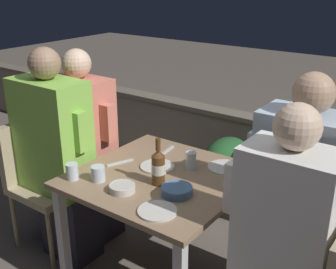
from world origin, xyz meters
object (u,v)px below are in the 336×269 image
chair_left_near (40,171)px  beer_bottle (158,167)px  person_green_blouse (58,157)px  chair_left_far (68,156)px  person_white_polo (276,245)px  chair_right_far (328,245)px  person_blue_shirt (293,206)px  person_coral_top (86,146)px

chair_left_near → beer_bottle: 0.99m
person_green_blouse → chair_left_far: (-0.23, 0.27, -0.15)m
person_white_polo → chair_left_near: bearing=179.4°
chair_left_near → person_green_blouse: size_ratio=0.64×
person_green_blouse → chair_left_near: bearing=180.0°
chair_left_near → chair_right_far: same height
person_green_blouse → chair_left_far: person_green_blouse is taller
person_green_blouse → chair_right_far: person_green_blouse is taller
chair_left_near → chair_left_far: same height
person_green_blouse → person_blue_shirt: bearing=12.2°
person_green_blouse → beer_bottle: 0.77m
chair_left_near → person_coral_top: size_ratio=0.66×
chair_left_far → person_coral_top: person_coral_top is taller
chair_left_near → person_coral_top: (0.16, 0.27, 0.13)m
person_blue_shirt → beer_bottle: bearing=-158.0°
person_coral_top → chair_right_far: bearing=0.9°
chair_left_far → person_blue_shirt: (1.63, 0.03, 0.15)m
chair_left_far → chair_right_far: same height
person_white_polo → beer_bottle: bearing=175.1°
beer_bottle → person_white_polo: bearing=-4.9°
chair_left_near → person_green_blouse: 0.24m
person_coral_top → person_white_polo: 1.51m
person_coral_top → person_blue_shirt: size_ratio=0.97×
chair_left_near → person_white_polo: person_white_polo is taller
person_blue_shirt → chair_right_far: bearing=-0.0°
person_coral_top → person_blue_shirt: person_blue_shirt is taller
chair_right_far → person_coral_top: bearing=-179.1°
chair_left_far → person_white_polo: bearing=-9.9°
chair_left_near → beer_bottle: (0.95, 0.04, 0.28)m
person_coral_top → chair_left_far: bearing=-180.0°
person_coral_top → chair_right_far: 1.63m
beer_bottle → chair_left_far: bearing=166.8°
chair_right_far → beer_bottle: size_ratio=3.36×
chair_left_near → person_blue_shirt: bearing=10.7°
person_green_blouse → beer_bottle: bearing=3.2°
chair_left_near → person_coral_top: 0.34m
beer_bottle → chair_right_far: bearing=17.3°
chair_left_far → chair_right_far: (1.82, 0.03, 0.00)m
person_blue_shirt → beer_bottle: size_ratio=5.25×
chair_left_near → beer_bottle: bearing=2.6°
person_white_polo → person_blue_shirt: (-0.05, 0.32, 0.02)m
chair_left_near → chair_right_far: 1.81m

